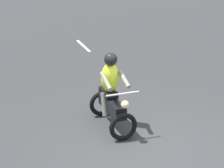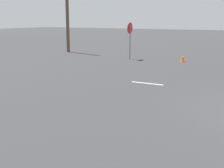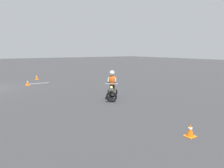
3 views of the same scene
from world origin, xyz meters
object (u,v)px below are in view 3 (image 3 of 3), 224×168
Objects in this scene: motorcycle_rider_background at (112,87)px; traffic_cone_near_right at (37,77)px; traffic_cone_mid_left at (190,131)px; traffic_cone_near_left at (28,83)px.

motorcycle_rider_background is 11.11m from traffic_cone_near_right.
traffic_cone_near_left is at bearing -80.95° from traffic_cone_mid_left.
traffic_cone_near_right is at bearing -46.94° from motorcycle_rider_background.
motorcycle_rider_background reaches higher than traffic_cone_near_left.
motorcycle_rider_background is 3.79× the size of traffic_cone_near_left.
motorcycle_rider_background is 3.54× the size of traffic_cone_near_right.
traffic_cone_near_left reaches higher than traffic_cone_mid_left.
traffic_cone_mid_left is (-2.20, 13.81, -0.01)m from traffic_cone_near_left.
traffic_cone_near_right reaches higher than traffic_cone_near_left.
traffic_cone_near_right is 16.97m from traffic_cone_mid_left.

